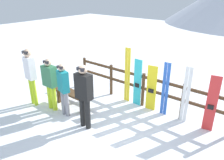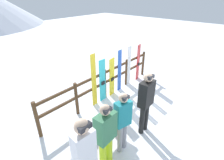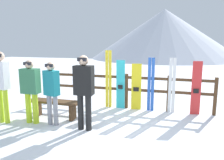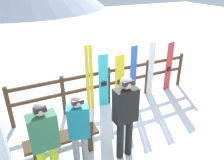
{
  "view_description": "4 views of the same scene",
  "coord_description": "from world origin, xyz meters",
  "px_view_note": "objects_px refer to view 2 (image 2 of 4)",
  "views": [
    {
      "loc": [
        3.06,
        -3.75,
        3.46
      ],
      "look_at": [
        -0.63,
        0.87,
        0.96
      ],
      "focal_mm": 35.0,
      "sensor_mm": 36.0,
      "label": 1
    },
    {
      "loc": [
        -3.93,
        -2.07,
        3.46
      ],
      "look_at": [
        -0.47,
        0.89,
        1.12
      ],
      "focal_mm": 28.0,
      "sensor_mm": 36.0,
      "label": 2
    },
    {
      "loc": [
        1.38,
        -4.85,
        2.06
      ],
      "look_at": [
        -0.31,
        1.08,
        0.97
      ],
      "focal_mm": 35.0,
      "sensor_mm": 36.0,
      "label": 3
    },
    {
      "loc": [
        -2.27,
        -3.21,
        3.32
      ],
      "look_at": [
        -0.16,
        1.09,
        0.98
      ],
      "focal_mm": 35.0,
      "sensor_mm": 36.0,
      "label": 4
    }
  ],
  "objects_px": {
    "person_plaid_green": "(106,134)",
    "ski_pair_yellow": "(94,81)",
    "bench": "(101,133)",
    "snowboard_yellow": "(112,77)",
    "ski_pair_blue": "(119,71)",
    "snowboard_red": "(138,62)",
    "person_white": "(85,155)",
    "person_teal": "(123,119)",
    "snowboard_cyan": "(102,81)",
    "ski_pair_white": "(129,66)",
    "person_black": "(146,99)"
  },
  "relations": [
    {
      "from": "bench",
      "to": "ski_pair_yellow",
      "type": "xyz_separation_m",
      "value": [
        1.12,
        1.37,
        0.53
      ]
    },
    {
      "from": "bench",
      "to": "snowboard_cyan",
      "type": "xyz_separation_m",
      "value": [
        1.51,
        1.37,
        0.38
      ]
    },
    {
      "from": "bench",
      "to": "person_teal",
      "type": "distance_m",
      "value": 0.76
    },
    {
      "from": "person_white",
      "to": "snowboard_yellow",
      "type": "distance_m",
      "value": 3.69
    },
    {
      "from": "person_teal",
      "to": "person_plaid_green",
      "type": "bearing_deg",
      "value": -178.28
    },
    {
      "from": "snowboard_yellow",
      "to": "ski_pair_white",
      "type": "height_order",
      "value": "ski_pair_white"
    },
    {
      "from": "person_plaid_green",
      "to": "ski_pair_blue",
      "type": "xyz_separation_m",
      "value": [
        2.79,
        1.85,
        -0.13
      ]
    },
    {
      "from": "bench",
      "to": "snowboard_yellow",
      "type": "bearing_deg",
      "value": 34.44
    },
    {
      "from": "person_teal",
      "to": "person_black",
      "type": "bearing_deg",
      "value": -3.9
    },
    {
      "from": "bench",
      "to": "snowboard_yellow",
      "type": "relative_size",
      "value": 1.01
    },
    {
      "from": "snowboard_cyan",
      "to": "ski_pair_blue",
      "type": "distance_m",
      "value": 0.93
    },
    {
      "from": "snowboard_cyan",
      "to": "ski_pair_white",
      "type": "xyz_separation_m",
      "value": [
        1.53,
        0.0,
        0.06
      ]
    },
    {
      "from": "person_teal",
      "to": "ski_pair_yellow",
      "type": "distance_m",
      "value": 2.04
    },
    {
      "from": "person_teal",
      "to": "ski_pair_white",
      "type": "height_order",
      "value": "ski_pair_white"
    },
    {
      "from": "bench",
      "to": "snowboard_red",
      "type": "distance_m",
      "value": 3.96
    },
    {
      "from": "person_plaid_green",
      "to": "ski_pair_yellow",
      "type": "relative_size",
      "value": 0.9
    },
    {
      "from": "person_plaid_green",
      "to": "snowboard_yellow",
      "type": "height_order",
      "value": "person_plaid_green"
    },
    {
      "from": "person_teal",
      "to": "ski_pair_white",
      "type": "bearing_deg",
      "value": 33.14
    },
    {
      "from": "ski_pair_yellow",
      "to": "snowboard_cyan",
      "type": "xyz_separation_m",
      "value": [
        0.39,
        -0.0,
        -0.15
      ]
    },
    {
      "from": "person_teal",
      "to": "ski_pair_blue",
      "type": "xyz_separation_m",
      "value": [
        2.21,
        1.83,
        -0.13
      ]
    },
    {
      "from": "person_white",
      "to": "person_plaid_green",
      "type": "relative_size",
      "value": 1.13
    },
    {
      "from": "bench",
      "to": "ski_pair_white",
      "type": "bearing_deg",
      "value": 24.35
    },
    {
      "from": "ski_pair_white",
      "to": "person_teal",
      "type": "bearing_deg",
      "value": -146.86
    },
    {
      "from": "ski_pair_yellow",
      "to": "ski_pair_blue",
      "type": "bearing_deg",
      "value": 0.0
    },
    {
      "from": "ski_pair_white",
      "to": "snowboard_yellow",
      "type": "bearing_deg",
      "value": -179.81
    },
    {
      "from": "ski_pair_white",
      "to": "ski_pair_yellow",
      "type": "bearing_deg",
      "value": 180.0
    },
    {
      "from": "bench",
      "to": "snowboard_red",
      "type": "xyz_separation_m",
      "value": [
        3.7,
        1.37,
        0.4
      ]
    },
    {
      "from": "person_plaid_green",
      "to": "ski_pair_yellow",
      "type": "height_order",
      "value": "ski_pair_yellow"
    },
    {
      "from": "ski_pair_white",
      "to": "person_plaid_green",
      "type": "bearing_deg",
      "value": -151.35
    },
    {
      "from": "snowboard_red",
      "to": "ski_pair_yellow",
      "type": "bearing_deg",
      "value": 179.92
    },
    {
      "from": "person_plaid_green",
      "to": "snowboard_red",
      "type": "relative_size",
      "value": 1.05
    },
    {
      "from": "ski_pair_blue",
      "to": "snowboard_red",
      "type": "height_order",
      "value": "ski_pair_blue"
    },
    {
      "from": "person_plaid_green",
      "to": "ski_pair_white",
      "type": "xyz_separation_m",
      "value": [
        3.39,
        1.85,
        -0.12
      ]
    },
    {
      "from": "person_plaid_green",
      "to": "snowboard_red",
      "type": "height_order",
      "value": "person_plaid_green"
    },
    {
      "from": "bench",
      "to": "person_plaid_green",
      "type": "bearing_deg",
      "value": -126.69
    },
    {
      "from": "ski_pair_yellow",
      "to": "ski_pair_white",
      "type": "xyz_separation_m",
      "value": [
        1.92,
        0.0,
        -0.09
      ]
    },
    {
      "from": "person_black",
      "to": "snowboard_red",
      "type": "distance_m",
      "value": 3.22
    },
    {
      "from": "person_teal",
      "to": "ski_pair_white",
      "type": "distance_m",
      "value": 3.36
    },
    {
      "from": "person_plaid_green",
      "to": "snowboard_yellow",
      "type": "xyz_separation_m",
      "value": [
        2.35,
        1.85,
        -0.23
      ]
    },
    {
      "from": "person_black",
      "to": "ski_pair_blue",
      "type": "bearing_deg",
      "value": 54.95
    },
    {
      "from": "person_black",
      "to": "ski_pair_yellow",
      "type": "bearing_deg",
      "value": 89.54
    },
    {
      "from": "snowboard_cyan",
      "to": "snowboard_yellow",
      "type": "relative_size",
      "value": 1.07
    },
    {
      "from": "ski_pair_yellow",
      "to": "snowboard_yellow",
      "type": "distance_m",
      "value": 0.9
    },
    {
      "from": "bench",
      "to": "person_white",
      "type": "bearing_deg",
      "value": -147.82
    },
    {
      "from": "person_teal",
      "to": "snowboard_red",
      "type": "relative_size",
      "value": 1.03
    },
    {
      "from": "ski_pair_white",
      "to": "snowboard_cyan",
      "type": "bearing_deg",
      "value": -179.87
    },
    {
      "from": "ski_pair_yellow",
      "to": "person_white",
      "type": "bearing_deg",
      "value": -136.85
    },
    {
      "from": "person_black",
      "to": "ski_pair_yellow",
      "type": "relative_size",
      "value": 0.98
    },
    {
      "from": "person_white",
      "to": "snowboard_cyan",
      "type": "xyz_separation_m",
      "value": [
        2.56,
        2.03,
        -0.35
      ]
    },
    {
      "from": "person_white",
      "to": "ski_pair_white",
      "type": "xyz_separation_m",
      "value": [
        4.09,
        2.04,
        -0.29
      ]
    }
  ]
}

